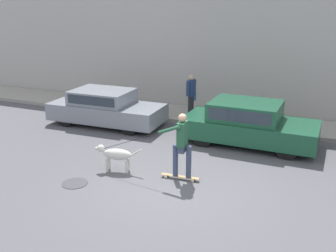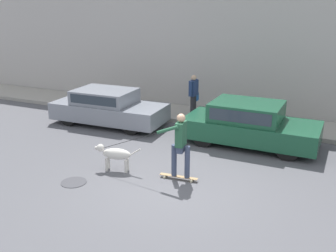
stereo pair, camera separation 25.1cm
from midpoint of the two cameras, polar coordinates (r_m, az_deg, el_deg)
The scene contains 9 objects.
ground_plane at distance 9.70m, azimuth 0.07°, elevation -8.71°, with size 36.00×36.00×0.00m, color #545459.
back_wall at distance 15.39m, azimuth 10.53°, elevation 11.72°, with size 32.00×0.30×5.53m.
sidewalk_curb at distance 14.79m, azimuth 8.90°, elevation 0.89°, with size 30.00×2.02×0.14m.
parked_car_0 at distance 14.36m, azimuth -9.49°, elevation 2.60°, with size 4.15×1.85×1.27m.
parked_car_1 at distance 12.43m, azimuth 11.02°, elevation 0.29°, with size 4.11×1.86×1.35m.
dog at distance 10.43m, azimuth -8.28°, elevation -4.13°, with size 1.24×0.45×0.71m.
skateboarder at distance 9.65m, azimuth 1.25°, elevation -2.42°, with size 2.63×0.56×1.73m.
pedestrian_with_bag at distance 14.71m, azimuth 2.90°, elevation 4.71°, with size 0.23×0.73×1.56m.
manhole_cover at distance 10.12m, azimuth -14.07°, elevation -8.07°, with size 0.64×0.64×0.01m.
Camera 1 is at (3.29, -8.02, 4.34)m, focal length 42.00 mm.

